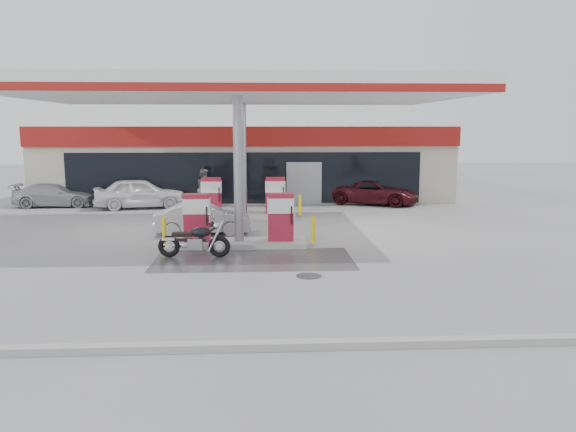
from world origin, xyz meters
name	(u,v)px	position (x,y,z in m)	size (l,w,h in m)	color
ground	(237,260)	(0.00, 0.00, 0.00)	(90.00, 90.00, 0.00)	gray
wet_patch	(254,259)	(0.50, 0.00, 0.00)	(6.00, 3.00, 0.00)	#4C4C4F
drain_cover	(309,276)	(2.00, -2.00, 0.00)	(0.70, 0.70, 0.01)	#38383A
kerb	(223,347)	(0.00, -7.00, 0.07)	(28.00, 0.25, 0.15)	gray
store_building	(247,161)	(0.01, 15.94, 2.01)	(22.00, 8.22, 4.00)	beige
canopy	(240,92)	(0.00, 5.00, 5.27)	(16.00, 10.02, 5.51)	silver
pump_island_near	(239,225)	(0.00, 2.00, 0.71)	(5.14, 1.30, 1.78)	#9E9E99
pump_island_far	(244,202)	(0.00, 8.00, 0.71)	(5.14, 1.30, 1.78)	#9E9E99
parked_motorcycle	(195,241)	(-1.29, 0.40, 0.51)	(2.24, 0.86, 1.15)	black
sedan_white	(140,193)	(-5.16, 11.20, 0.75)	(1.77, 4.39, 1.50)	white
attendant	(205,189)	(-1.96, 10.80, 0.99)	(0.96, 0.75, 1.97)	#59595E
hatchback_silver	(203,219)	(-1.42, 4.20, 0.59)	(1.25, 3.57, 1.18)	#A2A6AA
parked_car_left	(55,195)	(-9.56, 12.00, 0.59)	(1.65, 4.06, 1.18)	#9A9EA2
parked_car_right	(375,192)	(6.69, 12.00, 0.62)	(2.05, 4.46, 1.24)	#4A1017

